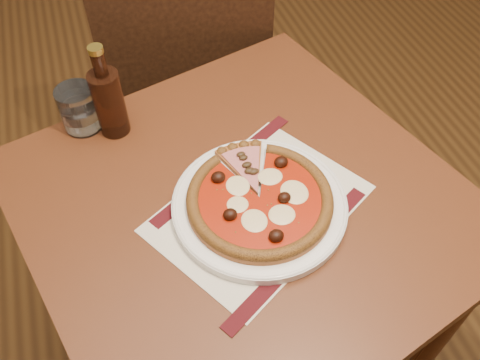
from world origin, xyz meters
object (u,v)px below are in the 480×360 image
object	(u,v)px
table	(243,227)
water_glass	(79,109)
chair_far	(185,73)
pizza	(260,199)
bottle	(109,100)
plate	(259,205)

from	to	relation	value
table	water_glass	size ratio (longest dim) A/B	9.88
table	chair_far	xyz separation A→B (m)	(0.04, 0.66, -0.09)
pizza	bottle	distance (m)	0.38
table	pizza	xyz separation A→B (m)	(0.02, -0.04, 0.13)
plate	water_glass	bearing A→B (deg)	130.64
pizza	water_glass	distance (m)	0.44
chair_far	pizza	bearing A→B (deg)	93.99
chair_far	plate	xyz separation A→B (m)	(-0.02, -0.69, 0.21)
plate	water_glass	world-z (taller)	water_glass
table	plate	bearing A→B (deg)	-60.07
pizza	bottle	xyz separation A→B (m)	(-0.22, 0.30, 0.05)
chair_far	water_glass	size ratio (longest dim) A/B	9.76
chair_far	pizza	world-z (taller)	chair_far
chair_far	table	bearing A→B (deg)	92.14
table	water_glass	bearing A→B (deg)	131.72
bottle	table	bearing A→B (deg)	-52.65
pizza	table	bearing A→B (deg)	119.77
table	plate	distance (m)	0.12
chair_far	bottle	distance (m)	0.54
table	bottle	bearing A→B (deg)	127.35
water_glass	bottle	world-z (taller)	bottle
chair_far	pizza	distance (m)	0.73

